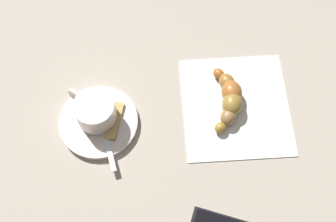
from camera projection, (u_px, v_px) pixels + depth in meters
name	position (u px, v px, depth m)	size (l,w,h in m)	color
ground_plane	(158.00, 115.00, 0.78)	(1.80, 1.80, 0.00)	#AA9E8C
saucer	(99.00, 122.00, 0.77)	(0.14, 0.14, 0.01)	silver
espresso_cup	(95.00, 111.00, 0.75)	(0.09, 0.07, 0.05)	silver
teaspoon	(102.00, 122.00, 0.76)	(0.05, 0.13, 0.01)	silver
sugar_packet	(114.00, 121.00, 0.76)	(0.07, 0.02, 0.01)	tan
napkin	(236.00, 106.00, 0.79)	(0.19, 0.20, 0.00)	white
croissant	(230.00, 98.00, 0.78)	(0.06, 0.13, 0.03)	olive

